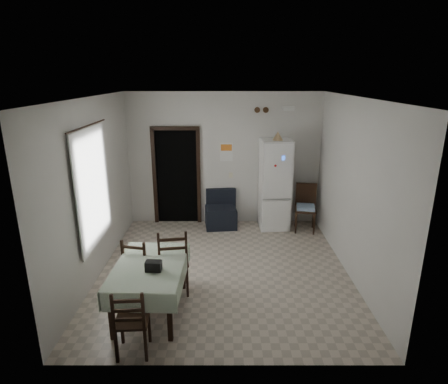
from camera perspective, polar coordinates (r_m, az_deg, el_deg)
ground at (r=6.62m, az=-0.00°, el=-11.69°), size 4.50×4.50×0.00m
ceiling at (r=5.80m, az=-0.00°, el=14.24°), size 4.20×4.50×0.02m
wall_back at (r=8.23m, az=0.00°, el=4.97°), size 4.20×0.02×2.90m
wall_front at (r=3.96m, az=-0.01°, el=-9.15°), size 4.20×0.02×2.90m
wall_left at (r=6.41m, az=-19.13°, el=0.38°), size 0.02×4.50×2.90m
wall_right at (r=6.41m, az=19.14°, el=0.37°), size 0.02×4.50×2.90m
doorway at (r=8.58m, az=-7.03°, el=2.68°), size 1.06×0.52×2.22m
window_recess at (r=6.22m, az=-20.24°, el=0.72°), size 0.10×1.20×1.60m
curtain at (r=6.18m, az=-19.28°, el=0.72°), size 0.02×1.45×1.85m
curtain_rod at (r=5.99m, az=-20.10°, el=9.46°), size 0.02×1.60×0.02m
calendar at (r=8.18m, az=0.36°, el=6.11°), size 0.28×0.02×0.40m
calendar_image at (r=8.16m, az=0.36°, el=6.79°), size 0.24×0.01×0.14m
light_switch at (r=8.30m, az=1.04°, el=2.59°), size 0.08×0.02×0.12m
vent_left at (r=8.08m, az=5.09°, el=12.35°), size 0.12×0.03×0.12m
vent_right at (r=8.10m, az=6.39°, el=12.33°), size 0.12×0.03×0.12m
emergency_light at (r=8.14m, az=9.78°, el=12.42°), size 0.25×0.07×0.09m
fridge at (r=8.11m, az=7.74°, el=1.13°), size 0.67×0.67×1.94m
tan_cone at (r=7.82m, az=8.20°, el=8.46°), size 0.22×0.22×0.18m
navy_seat at (r=8.22m, az=-0.50°, el=-2.67°), size 0.73×0.71×0.80m
corner_chair at (r=8.16m, az=12.32°, el=-2.46°), size 0.50×0.50×1.01m
dining_table at (r=5.50m, az=-11.07°, el=-14.16°), size 0.98×1.44×0.74m
black_bag at (r=5.13m, az=-10.69°, el=-11.03°), size 0.22×0.14×0.14m
dining_chair_far_left at (r=5.91m, az=-12.73°, el=-10.80°), size 0.47×0.47×0.94m
dining_chair_far_right at (r=5.83m, az=-7.76°, el=-10.20°), size 0.52×0.52×1.07m
dining_chair_near_head at (r=4.80m, az=-13.84°, el=-18.35°), size 0.42×0.42×0.91m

